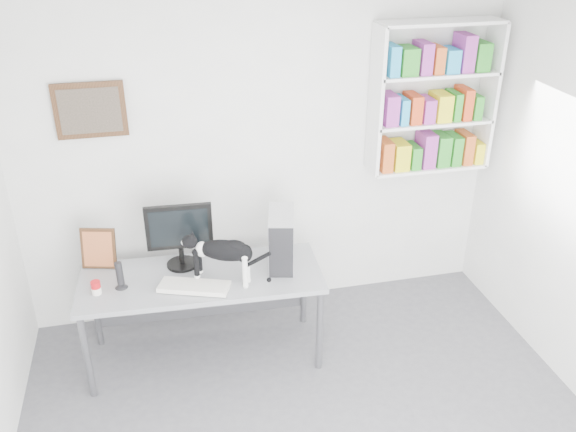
{
  "coord_description": "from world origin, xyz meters",
  "views": [
    {
      "loc": [
        -0.87,
        -2.62,
        3.25
      ],
      "look_at": [
        0.1,
        1.53,
        1.08
      ],
      "focal_mm": 38.0,
      "sensor_mm": 36.0,
      "label": 1
    }
  ],
  "objects_px": {
    "speaker": "(120,275)",
    "cat": "(224,261)",
    "monitor": "(180,235)",
    "keyboard": "(194,286)",
    "soup_can": "(96,288)",
    "bookshelf": "(433,98)",
    "leaning_print": "(98,248)",
    "desk": "(204,317)",
    "pc_tower": "(281,239)"
  },
  "relations": [
    {
      "from": "bookshelf",
      "to": "speaker",
      "type": "bearing_deg",
      "value": -167.95
    },
    {
      "from": "monitor",
      "to": "keyboard",
      "type": "relative_size",
      "value": 1.04
    },
    {
      "from": "pc_tower",
      "to": "cat",
      "type": "relative_size",
      "value": 0.71
    },
    {
      "from": "keyboard",
      "to": "speaker",
      "type": "height_order",
      "value": "speaker"
    },
    {
      "from": "monitor",
      "to": "speaker",
      "type": "relative_size",
      "value": 2.46
    },
    {
      "from": "bookshelf",
      "to": "soup_can",
      "type": "height_order",
      "value": "bookshelf"
    },
    {
      "from": "bookshelf",
      "to": "speaker",
      "type": "distance_m",
      "value": 2.84
    },
    {
      "from": "desk",
      "to": "monitor",
      "type": "distance_m",
      "value": 0.68
    },
    {
      "from": "leaning_print",
      "to": "soup_can",
      "type": "distance_m",
      "value": 0.4
    },
    {
      "from": "keyboard",
      "to": "leaning_print",
      "type": "distance_m",
      "value": 0.84
    },
    {
      "from": "bookshelf",
      "to": "pc_tower",
      "type": "xyz_separation_m",
      "value": [
        -1.39,
        -0.49,
        -0.88
      ]
    },
    {
      "from": "leaning_print",
      "to": "bookshelf",
      "type": "bearing_deg",
      "value": 19.2
    },
    {
      "from": "desk",
      "to": "monitor",
      "type": "bearing_deg",
      "value": 126.69
    },
    {
      "from": "pc_tower",
      "to": "cat",
      "type": "bearing_deg",
      "value": -146.66
    },
    {
      "from": "monitor",
      "to": "soup_can",
      "type": "relative_size",
      "value": 5.22
    },
    {
      "from": "pc_tower",
      "to": "soup_can",
      "type": "relative_size",
      "value": 4.19
    },
    {
      "from": "speaker",
      "to": "soup_can",
      "type": "bearing_deg",
      "value": 179.81
    },
    {
      "from": "desk",
      "to": "soup_can",
      "type": "bearing_deg",
      "value": -172.26
    },
    {
      "from": "soup_can",
      "to": "monitor",
      "type": "bearing_deg",
      "value": 21.77
    },
    {
      "from": "bookshelf",
      "to": "speaker",
      "type": "xyz_separation_m",
      "value": [
        -2.61,
        -0.56,
        -0.98
      ]
    },
    {
      "from": "bookshelf",
      "to": "leaning_print",
      "type": "height_order",
      "value": "bookshelf"
    },
    {
      "from": "bookshelf",
      "to": "cat",
      "type": "distance_m",
      "value": 2.17
    },
    {
      "from": "bookshelf",
      "to": "soup_can",
      "type": "relative_size",
      "value": 12.17
    },
    {
      "from": "bookshelf",
      "to": "monitor",
      "type": "relative_size",
      "value": 2.33
    },
    {
      "from": "pc_tower",
      "to": "cat",
      "type": "height_order",
      "value": "pc_tower"
    },
    {
      "from": "keyboard",
      "to": "soup_can",
      "type": "distance_m",
      "value": 0.7
    },
    {
      "from": "keyboard",
      "to": "soup_can",
      "type": "height_order",
      "value": "soup_can"
    },
    {
      "from": "bookshelf",
      "to": "cat",
      "type": "bearing_deg",
      "value": -160.54
    },
    {
      "from": "soup_can",
      "to": "cat",
      "type": "relative_size",
      "value": 0.17
    },
    {
      "from": "bookshelf",
      "to": "keyboard",
      "type": "relative_size",
      "value": 2.43
    },
    {
      "from": "soup_can",
      "to": "keyboard",
      "type": "bearing_deg",
      "value": -7.87
    },
    {
      "from": "leaning_print",
      "to": "soup_can",
      "type": "height_order",
      "value": "leaning_print"
    },
    {
      "from": "monitor",
      "to": "pc_tower",
      "type": "distance_m",
      "value": 0.77
    },
    {
      "from": "leaning_print",
      "to": "cat",
      "type": "xyz_separation_m",
      "value": [
        0.9,
        -0.44,
        0.02
      ]
    },
    {
      "from": "desk",
      "to": "monitor",
      "type": "height_order",
      "value": "monitor"
    },
    {
      "from": "bookshelf",
      "to": "pc_tower",
      "type": "distance_m",
      "value": 1.71
    },
    {
      "from": "soup_can",
      "to": "speaker",
      "type": "bearing_deg",
      "value": 13.73
    },
    {
      "from": "keyboard",
      "to": "speaker",
      "type": "xyz_separation_m",
      "value": [
        -0.52,
        0.14,
        0.09
      ]
    },
    {
      "from": "speaker",
      "to": "soup_can",
      "type": "height_order",
      "value": "speaker"
    },
    {
      "from": "pc_tower",
      "to": "speaker",
      "type": "distance_m",
      "value": 1.22
    },
    {
      "from": "desk",
      "to": "leaning_print",
      "type": "height_order",
      "value": "leaning_print"
    },
    {
      "from": "keyboard",
      "to": "speaker",
      "type": "bearing_deg",
      "value": -174.8
    },
    {
      "from": "desk",
      "to": "bookshelf",
      "type": "bearing_deg",
      "value": 17.62
    },
    {
      "from": "pc_tower",
      "to": "soup_can",
      "type": "bearing_deg",
      "value": -161.91
    },
    {
      "from": "speaker",
      "to": "cat",
      "type": "distance_m",
      "value": 0.76
    },
    {
      "from": "leaning_print",
      "to": "speaker",
      "type": "bearing_deg",
      "value": -50.66
    },
    {
      "from": "soup_can",
      "to": "leaning_print",
      "type": "bearing_deg",
      "value": 87.63
    },
    {
      "from": "desk",
      "to": "leaning_print",
      "type": "distance_m",
      "value": 0.97
    },
    {
      "from": "bookshelf",
      "to": "keyboard",
      "type": "height_order",
      "value": "bookshelf"
    },
    {
      "from": "monitor",
      "to": "pc_tower",
      "type": "relative_size",
      "value": 1.25
    }
  ]
}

